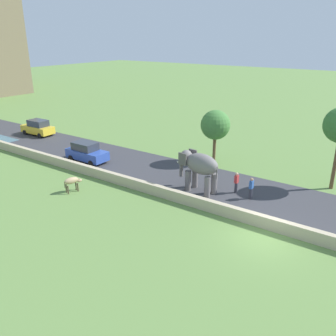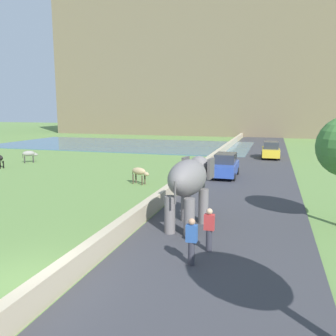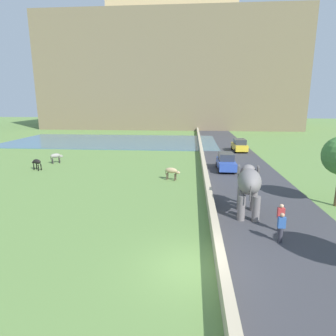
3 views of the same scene
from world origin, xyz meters
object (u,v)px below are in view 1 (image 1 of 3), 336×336
object	(u,v)px
car_blue	(87,152)
cow_tan	(72,181)
person_trailing	(251,188)
person_beside_elephant	(236,182)
elephant	(199,166)
car_yellow	(38,128)

from	to	relation	value
car_blue	cow_tan	distance (m)	6.68
person_trailing	cow_tan	distance (m)	12.91
person_beside_elephant	person_trailing	bearing A→B (deg)	-104.94
elephant	car_yellow	distance (m)	23.36
person_beside_elephant	car_yellow	xyz separation A→B (m)	(1.83, 25.53, 0.03)
car_yellow	cow_tan	world-z (taller)	car_yellow
person_beside_elephant	car_yellow	distance (m)	25.60
person_beside_elephant	car_blue	size ratio (longest dim) A/B	0.41
person_beside_elephant	car_blue	distance (m)	14.18
person_beside_elephant	car_blue	world-z (taller)	car_blue
person_beside_elephant	car_blue	bearing A→B (deg)	95.36
person_trailing	person_beside_elephant	bearing A→B (deg)	75.06
person_beside_elephant	person_trailing	xyz separation A→B (m)	(-0.34, -1.27, 0.00)
elephant	person_trailing	world-z (taller)	elephant
car_blue	cow_tan	world-z (taller)	car_blue
car_yellow	cow_tan	xyz separation A→B (m)	(-8.42, -15.52, -0.06)
person_trailing	car_blue	distance (m)	15.43
car_blue	car_yellow	size ratio (longest dim) A/B	0.99
car_yellow	car_blue	bearing A→B (deg)	-105.44
person_beside_elephant	person_trailing	distance (m)	1.32
person_beside_elephant	car_yellow	world-z (taller)	car_yellow
elephant	car_blue	distance (m)	11.77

